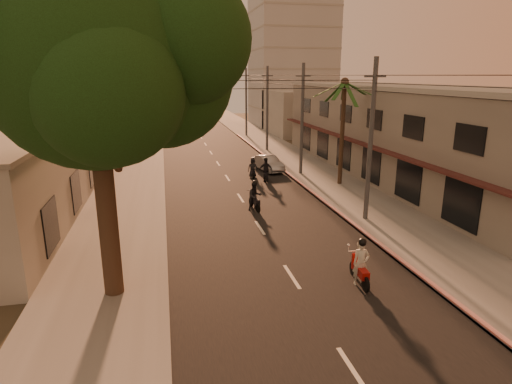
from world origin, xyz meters
TOP-DOWN VIEW (x-y plane):
  - ground at (0.00, 0.00)m, footprint 160.00×160.00m
  - road at (0.00, 20.00)m, footprint 10.00×140.00m
  - sidewalk_right at (7.50, 20.00)m, footprint 5.00×140.00m
  - sidewalk_left at (-7.50, 20.00)m, footprint 5.00×140.00m
  - curb_stripe at (5.10, 15.00)m, footprint 0.20×60.00m
  - shophouse_row at (13.95, 18.00)m, footprint 8.80×34.20m
  - left_building at (-13.98, 14.00)m, footprint 8.20×24.20m
  - distant_tower at (16.00, 56.00)m, footprint 12.10×12.10m
  - broadleaf_tree at (-6.61, 2.14)m, footprint 9.60×8.70m
  - palm_tree at (8.00, 16.00)m, footprint 5.00×5.00m
  - utility_poles at (6.20, 20.00)m, footprint 1.20×48.26m
  - filler_right at (14.00, 45.00)m, footprint 8.00×14.00m
  - filler_left_near at (-14.00, 34.00)m, footprint 8.00×14.00m
  - filler_left_far at (-14.00, 52.00)m, footprint 8.00×14.00m
  - scooter_red at (2.46, 0.84)m, footprint 0.80×1.99m
  - scooter_mid_a at (0.41, 11.28)m, footprint 1.03×1.90m
  - scooter_mid_b at (2.78, 18.33)m, footprint 1.24×1.90m
  - scooter_far_a at (2.04, 19.77)m, footprint 0.87×1.69m
  - parked_car at (3.89, 21.95)m, footprint 2.79×4.51m

SIDE VIEW (x-z plane):
  - ground at x=0.00m, z-range 0.00..0.00m
  - road at x=0.00m, z-range 0.00..0.02m
  - sidewalk_right at x=7.50m, z-range 0.00..0.12m
  - sidewalk_left at x=-7.50m, z-range 0.00..0.12m
  - curb_stripe at x=5.10m, z-range 0.00..0.20m
  - parked_car at x=3.89m, z-range 0.00..1.33m
  - scooter_far_a at x=2.04m, z-range -0.08..1.58m
  - scooter_mid_a at x=0.41m, z-range -0.09..1.78m
  - scooter_red at x=2.46m, z-range -0.12..1.83m
  - scooter_mid_b at x=2.78m, z-range -0.09..1.81m
  - filler_left_near at x=-14.00m, z-range 0.00..4.40m
  - left_building at x=-13.98m, z-range 0.00..5.20m
  - filler_right at x=14.00m, z-range 0.00..6.00m
  - filler_left_far at x=-14.00m, z-range 0.00..7.00m
  - shophouse_row at x=13.95m, z-range 0.00..7.30m
  - utility_poles at x=6.20m, z-range 2.04..11.04m
  - palm_tree at x=8.00m, z-range 3.05..11.25m
  - broadleaf_tree at x=-6.61m, z-range 2.43..14.53m
  - distant_tower at x=16.00m, z-range 0.00..28.00m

